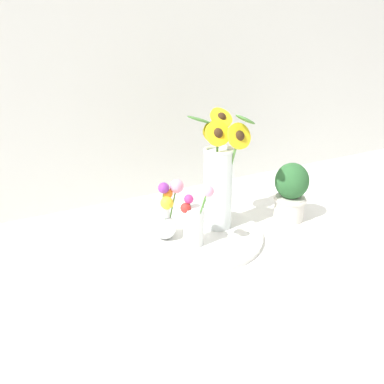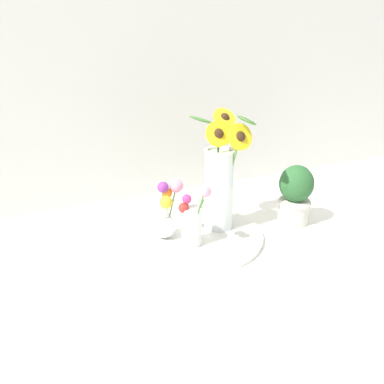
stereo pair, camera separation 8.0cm
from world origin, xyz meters
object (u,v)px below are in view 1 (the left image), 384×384
object	(u,v)px
mason_jar_sunflowers	(219,174)
vase_small_center	(194,220)
vase_bulb_right	(167,215)
serving_tray	(192,235)
potted_plant	(291,191)

from	to	relation	value
mason_jar_sunflowers	vase_small_center	xyz separation A→B (m)	(-0.14, -0.08, -0.10)
mason_jar_sunflowers	vase_bulb_right	xyz separation A→B (m)	(-0.19, -0.00, -0.10)
vase_small_center	vase_bulb_right	xyz separation A→B (m)	(-0.05, 0.08, -0.00)
vase_bulb_right	mason_jar_sunflowers	bearing A→B (deg)	0.29
vase_small_center	vase_bulb_right	size ratio (longest dim) A/B	1.06
serving_tray	vase_bulb_right	size ratio (longest dim) A/B	2.42
potted_plant	vase_bulb_right	bearing A→B (deg)	172.63
vase_bulb_right	potted_plant	bearing A→B (deg)	-7.37
vase_bulb_right	potted_plant	distance (m)	0.45
serving_tray	mason_jar_sunflowers	bearing A→B (deg)	5.48
vase_bulb_right	potted_plant	size ratio (longest dim) A/B	0.90
serving_tray	potted_plant	bearing A→B (deg)	-7.64
mason_jar_sunflowers	potted_plant	world-z (taller)	mason_jar_sunflowers
serving_tray	mason_jar_sunflowers	xyz separation A→B (m)	(0.10, 0.01, 0.18)
mason_jar_sunflowers	potted_plant	xyz separation A→B (m)	(0.26, -0.06, -0.09)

